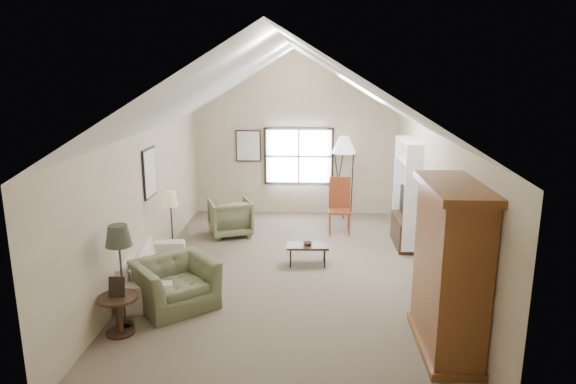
{
  "coord_description": "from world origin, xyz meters",
  "views": [
    {
      "loc": [
        0.42,
        -8.56,
        3.57
      ],
      "look_at": [
        0.0,
        0.4,
        1.4
      ],
      "focal_mm": 32.0,
      "sensor_mm": 36.0,
      "label": 1
    }
  ],
  "objects_px": {
    "armoire": "(450,269)",
    "sofa": "(154,268)",
    "side_table": "(119,315)",
    "armchair_far": "(230,217)",
    "coffee_table": "(308,255)",
    "armchair_near": "(175,284)",
    "side_chair": "(340,206)"
  },
  "relations": [
    {
      "from": "armoire",
      "to": "side_chair",
      "type": "relative_size",
      "value": 1.79
    },
    {
      "from": "armchair_near",
      "to": "coffee_table",
      "type": "relative_size",
      "value": 1.47
    },
    {
      "from": "armoire",
      "to": "armchair_near",
      "type": "height_order",
      "value": "armoire"
    },
    {
      "from": "armoire",
      "to": "side_chair",
      "type": "xyz_separation_m",
      "value": [
        -1.13,
        4.76,
        -0.49
      ]
    },
    {
      "from": "armchair_near",
      "to": "armoire",
      "type": "bearing_deg",
      "value": -54.29
    },
    {
      "from": "side_table",
      "to": "side_chair",
      "type": "bearing_deg",
      "value": 54.78
    },
    {
      "from": "armoire",
      "to": "armchair_far",
      "type": "height_order",
      "value": "armoire"
    },
    {
      "from": "armoire",
      "to": "armchair_far",
      "type": "xyz_separation_m",
      "value": [
        -3.53,
        4.52,
        -0.7
      ]
    },
    {
      "from": "armchair_near",
      "to": "armchair_far",
      "type": "bearing_deg",
      "value": 45.87
    },
    {
      "from": "coffee_table",
      "to": "side_table",
      "type": "relative_size",
      "value": 1.4
    },
    {
      "from": "sofa",
      "to": "side_chair",
      "type": "relative_size",
      "value": 1.78
    },
    {
      "from": "coffee_table",
      "to": "armoire",
      "type": "bearing_deg",
      "value": -57.23
    },
    {
      "from": "coffee_table",
      "to": "side_table",
      "type": "distance_m",
      "value": 3.7
    },
    {
      "from": "armchair_far",
      "to": "sofa",
      "type": "bearing_deg",
      "value": 52.66
    },
    {
      "from": "coffee_table",
      "to": "side_table",
      "type": "height_order",
      "value": "side_table"
    },
    {
      "from": "armoire",
      "to": "sofa",
      "type": "xyz_separation_m",
      "value": [
        -4.38,
        1.76,
        -0.78
      ]
    },
    {
      "from": "sofa",
      "to": "armchair_far",
      "type": "bearing_deg",
      "value": -26.11
    },
    {
      "from": "sofa",
      "to": "side_table",
      "type": "bearing_deg",
      "value": 171.12
    },
    {
      "from": "side_table",
      "to": "armoire",
      "type": "bearing_deg",
      "value": -2.09
    },
    {
      "from": "coffee_table",
      "to": "side_table",
      "type": "bearing_deg",
      "value": -133.89
    },
    {
      "from": "armchair_near",
      "to": "side_table",
      "type": "distance_m",
      "value": 1.03
    },
    {
      "from": "sofa",
      "to": "armchair_far",
      "type": "height_order",
      "value": "armchair_far"
    },
    {
      "from": "armoire",
      "to": "sofa",
      "type": "bearing_deg",
      "value": 158.11
    },
    {
      "from": "armoire",
      "to": "coffee_table",
      "type": "distance_m",
      "value": 3.48
    },
    {
      "from": "armoire",
      "to": "side_table",
      "type": "height_order",
      "value": "armoire"
    },
    {
      "from": "armoire",
      "to": "armchair_near",
      "type": "xyz_separation_m",
      "value": [
        -3.82,
        1.02,
        -0.73
      ]
    },
    {
      "from": "side_chair",
      "to": "coffee_table",
      "type": "bearing_deg",
      "value": -108.28
    },
    {
      "from": "armchair_near",
      "to": "side_chair",
      "type": "distance_m",
      "value": 4.61
    },
    {
      "from": "armchair_far",
      "to": "armchair_near",
      "type": "bearing_deg",
      "value": 65.12
    },
    {
      "from": "armchair_far",
      "to": "side_chair",
      "type": "height_order",
      "value": "side_chair"
    },
    {
      "from": "side_chair",
      "to": "sofa",
      "type": "bearing_deg",
      "value": -136.05
    },
    {
      "from": "sofa",
      "to": "armchair_far",
      "type": "relative_size",
      "value": 2.48
    }
  ]
}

